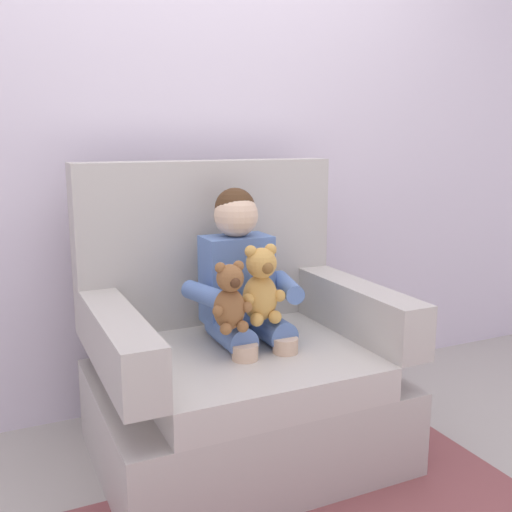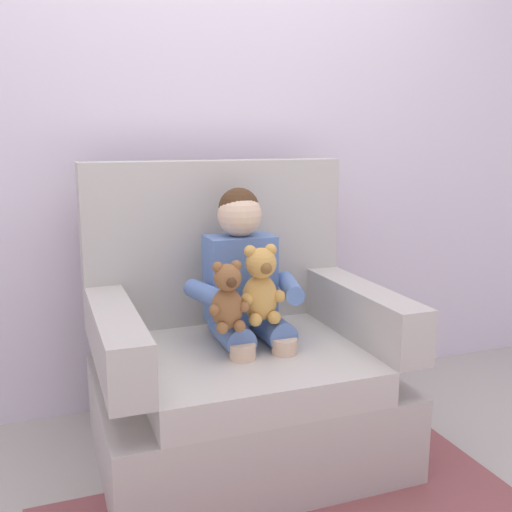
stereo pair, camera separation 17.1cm
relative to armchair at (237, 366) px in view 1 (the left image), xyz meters
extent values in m
plane|color=#ADA89E|center=(0.00, -0.06, -0.35)|extent=(8.00, 8.00, 0.00)
cube|color=silver|center=(0.00, 0.58, 0.95)|extent=(6.00, 0.10, 2.60)
cube|color=#BCB7AD|center=(0.00, -0.06, -0.18)|extent=(1.08, 0.86, 0.33)
cube|color=beige|center=(0.00, -0.13, 0.04)|extent=(0.80, 0.72, 0.12)
cube|color=#BCB7AD|center=(0.00, 0.30, 0.44)|extent=(1.08, 0.14, 0.67)
cube|color=#BCB7AD|center=(-0.47, -0.13, 0.20)|extent=(0.14, 0.72, 0.20)
cube|color=#BCB7AD|center=(0.47, -0.13, 0.20)|extent=(0.14, 0.72, 0.20)
cube|color=#597AB7|center=(0.03, 0.07, 0.33)|extent=(0.26, 0.16, 0.34)
sphere|color=beige|center=(0.03, 0.07, 0.58)|extent=(0.17, 0.17, 0.17)
sphere|color=#472D19|center=(0.03, 0.08, 0.60)|extent=(0.16, 0.16, 0.16)
cylinder|color=#597AB7|center=(-0.05, -0.06, 0.16)|extent=(0.11, 0.26, 0.11)
cylinder|color=beige|center=(-0.05, -0.19, 0.01)|extent=(0.09, 0.09, 0.30)
cylinder|color=#597AB7|center=(0.11, -0.06, 0.16)|extent=(0.11, 0.26, 0.11)
cylinder|color=beige|center=(0.11, -0.19, 0.01)|extent=(0.09, 0.09, 0.30)
cylinder|color=#597AB7|center=(-0.13, -0.05, 0.31)|extent=(0.13, 0.27, 0.07)
cylinder|color=#597AB7|center=(0.19, -0.05, 0.31)|extent=(0.13, 0.27, 0.07)
ellipsoid|color=brown|center=(-0.09, -0.16, 0.28)|extent=(0.11, 0.10, 0.15)
sphere|color=brown|center=(-0.09, -0.17, 0.40)|extent=(0.10, 0.10, 0.10)
sphere|color=#4C2D19|center=(-0.09, -0.21, 0.39)|extent=(0.04, 0.04, 0.04)
sphere|color=brown|center=(-0.13, -0.17, 0.44)|extent=(0.04, 0.04, 0.04)
sphere|color=brown|center=(-0.15, -0.19, 0.29)|extent=(0.04, 0.04, 0.04)
sphere|color=brown|center=(-0.13, -0.21, 0.23)|extent=(0.04, 0.04, 0.04)
sphere|color=brown|center=(-0.06, -0.17, 0.44)|extent=(0.04, 0.04, 0.04)
sphere|color=brown|center=(-0.04, -0.19, 0.29)|extent=(0.04, 0.04, 0.04)
sphere|color=brown|center=(-0.06, -0.21, 0.23)|extent=(0.04, 0.04, 0.04)
ellipsoid|color=gold|center=(0.05, -0.12, 0.30)|extent=(0.13, 0.11, 0.17)
sphere|color=gold|center=(0.05, -0.13, 0.43)|extent=(0.11, 0.11, 0.11)
sphere|color=brown|center=(0.05, -0.18, 0.42)|extent=(0.04, 0.04, 0.04)
sphere|color=gold|center=(0.01, -0.12, 0.47)|extent=(0.04, 0.04, 0.04)
sphere|color=gold|center=(-0.02, -0.15, 0.31)|extent=(0.04, 0.04, 0.04)
sphere|color=gold|center=(0.01, -0.17, 0.23)|extent=(0.05, 0.05, 0.05)
sphere|color=gold|center=(0.08, -0.12, 0.47)|extent=(0.04, 0.04, 0.04)
sphere|color=gold|center=(0.11, -0.15, 0.31)|extent=(0.04, 0.04, 0.04)
sphere|color=gold|center=(0.08, -0.17, 0.23)|extent=(0.05, 0.05, 0.05)
camera|label=1|loc=(-0.84, -1.98, 0.87)|focal=41.37mm
camera|label=2|loc=(-0.68, -2.04, 0.87)|focal=41.37mm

